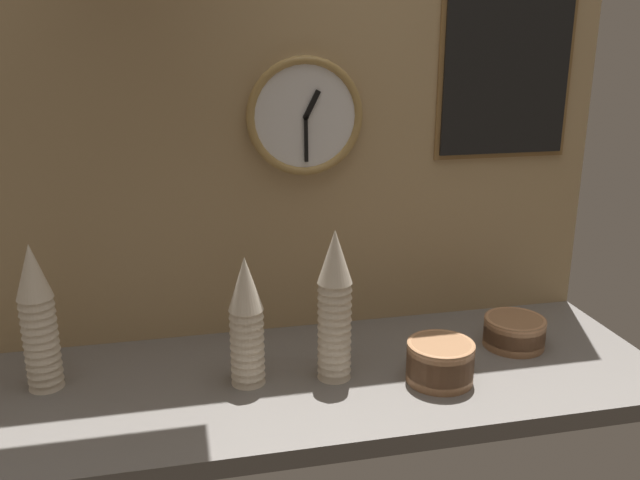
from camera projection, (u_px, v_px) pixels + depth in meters
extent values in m
cube|color=slate|center=(306.00, 381.00, 1.51)|extent=(1.60, 0.56, 0.04)
cube|color=tan|center=(282.00, 121.00, 1.60)|extent=(1.60, 0.03, 1.05)
cone|color=beige|center=(248.00, 358.00, 1.45)|extent=(0.07, 0.07, 0.12)
cone|color=beige|center=(247.00, 351.00, 1.44)|extent=(0.07, 0.07, 0.12)
cone|color=beige|center=(247.00, 343.00, 1.44)|extent=(0.07, 0.07, 0.12)
cone|color=beige|center=(247.00, 336.00, 1.43)|extent=(0.07, 0.07, 0.12)
cone|color=beige|center=(247.00, 329.00, 1.43)|extent=(0.07, 0.07, 0.12)
cone|color=beige|center=(246.00, 321.00, 1.42)|extent=(0.07, 0.07, 0.12)
cone|color=beige|center=(246.00, 314.00, 1.42)|extent=(0.07, 0.07, 0.12)
cone|color=beige|center=(246.00, 306.00, 1.41)|extent=(0.07, 0.07, 0.12)
cone|color=beige|center=(246.00, 299.00, 1.41)|extent=(0.07, 0.07, 0.12)
cone|color=beige|center=(245.00, 291.00, 1.40)|extent=(0.07, 0.07, 0.12)
cone|color=beige|center=(245.00, 284.00, 1.40)|extent=(0.07, 0.07, 0.12)
cone|color=beige|center=(44.00, 362.00, 1.43)|extent=(0.07, 0.07, 0.12)
cone|color=beige|center=(43.00, 355.00, 1.43)|extent=(0.07, 0.07, 0.12)
cone|color=beige|center=(42.00, 347.00, 1.42)|extent=(0.07, 0.07, 0.12)
cone|color=beige|center=(41.00, 340.00, 1.42)|extent=(0.07, 0.07, 0.12)
cone|color=beige|center=(40.00, 333.00, 1.41)|extent=(0.07, 0.07, 0.12)
cone|color=beige|center=(39.00, 325.00, 1.41)|extent=(0.07, 0.07, 0.12)
cone|color=beige|center=(38.00, 318.00, 1.40)|extent=(0.07, 0.07, 0.12)
cone|color=beige|center=(37.00, 310.00, 1.40)|extent=(0.07, 0.07, 0.12)
cone|color=beige|center=(36.00, 302.00, 1.39)|extent=(0.07, 0.07, 0.12)
cone|color=beige|center=(35.00, 295.00, 1.39)|extent=(0.07, 0.07, 0.12)
cone|color=beige|center=(34.00, 287.00, 1.38)|extent=(0.07, 0.07, 0.12)
cone|color=beige|center=(33.00, 279.00, 1.38)|extent=(0.07, 0.07, 0.12)
cone|color=beige|center=(32.00, 271.00, 1.37)|extent=(0.07, 0.07, 0.12)
cone|color=beige|center=(334.00, 353.00, 1.47)|extent=(0.07, 0.07, 0.12)
cone|color=beige|center=(334.00, 345.00, 1.47)|extent=(0.07, 0.07, 0.12)
cone|color=beige|center=(334.00, 338.00, 1.46)|extent=(0.07, 0.07, 0.12)
cone|color=beige|center=(334.00, 331.00, 1.46)|extent=(0.07, 0.07, 0.12)
cone|color=beige|center=(334.00, 324.00, 1.45)|extent=(0.07, 0.07, 0.12)
cone|color=beige|center=(335.00, 317.00, 1.45)|extent=(0.07, 0.07, 0.12)
cone|color=beige|center=(335.00, 309.00, 1.44)|extent=(0.07, 0.07, 0.12)
cone|color=beige|center=(335.00, 302.00, 1.44)|extent=(0.07, 0.07, 0.12)
cone|color=beige|center=(335.00, 294.00, 1.43)|extent=(0.07, 0.07, 0.12)
cone|color=beige|center=(335.00, 287.00, 1.43)|extent=(0.07, 0.07, 0.12)
cone|color=beige|center=(335.00, 279.00, 1.42)|extent=(0.07, 0.07, 0.12)
cone|color=beige|center=(335.00, 272.00, 1.42)|extent=(0.07, 0.07, 0.12)
cone|color=beige|center=(335.00, 264.00, 1.41)|extent=(0.07, 0.07, 0.12)
cone|color=beige|center=(335.00, 256.00, 1.41)|extent=(0.07, 0.07, 0.12)
cylinder|color=#996B47|center=(439.00, 373.00, 1.47)|extent=(0.15, 0.15, 0.04)
cylinder|color=#996B47|center=(440.00, 366.00, 1.46)|extent=(0.15, 0.15, 0.04)
cylinder|color=#996B47|center=(440.00, 358.00, 1.46)|extent=(0.15, 0.15, 0.04)
cylinder|color=#996B47|center=(441.00, 351.00, 1.45)|extent=(0.15, 0.15, 0.04)
torus|color=tan|center=(441.00, 346.00, 1.45)|extent=(0.15, 0.15, 0.01)
cylinder|color=#996B47|center=(514.00, 339.00, 1.63)|extent=(0.15, 0.15, 0.04)
cylinder|color=#996B47|center=(514.00, 332.00, 1.63)|extent=(0.15, 0.15, 0.04)
cylinder|color=#996B47|center=(515.00, 325.00, 1.62)|extent=(0.15, 0.15, 0.04)
torus|color=tan|center=(515.00, 320.00, 1.62)|extent=(0.15, 0.15, 0.01)
cylinder|color=white|center=(305.00, 116.00, 1.58)|extent=(0.27, 0.02, 0.27)
torus|color=#AD894C|center=(305.00, 117.00, 1.57)|extent=(0.28, 0.02, 0.28)
cube|color=black|center=(312.00, 104.00, 1.56)|extent=(0.04, 0.01, 0.07)
cube|color=black|center=(306.00, 140.00, 1.58)|extent=(0.01, 0.01, 0.10)
cylinder|color=black|center=(306.00, 117.00, 1.57)|extent=(0.01, 0.01, 0.01)
cube|color=olive|center=(508.00, 47.00, 1.64)|extent=(0.35, 0.01, 0.54)
cube|color=black|center=(509.00, 47.00, 1.64)|extent=(0.33, 0.01, 0.52)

